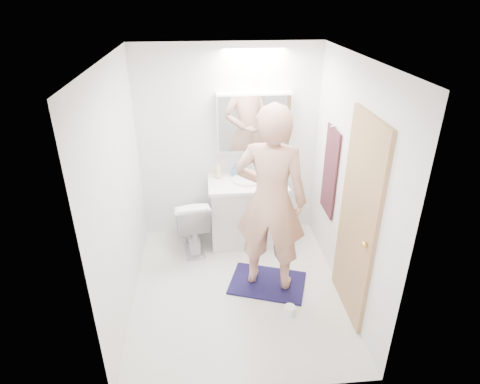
{
  "coord_description": "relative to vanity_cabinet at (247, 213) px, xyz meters",
  "views": [
    {
      "loc": [
        -0.3,
        -3.43,
        2.92
      ],
      "look_at": [
        0.05,
        0.25,
        1.05
      ],
      "focal_mm": 30.29,
      "sensor_mm": 36.0,
      "label": 1
    }
  ],
  "objects": [
    {
      "name": "wall_right",
      "position": [
        0.89,
        -0.96,
        0.81
      ],
      "size": [
        0.0,
        2.5,
        2.5
      ],
      "primitive_type": "plane",
      "rotation": [
        1.57,
        0.0,
        -1.57
      ],
      "color": "white",
      "rests_on": "floor"
    },
    {
      "name": "mirror_panel",
      "position": [
        0.09,
        0.13,
        1.11
      ],
      "size": [
        0.84,
        0.01,
        0.66
      ],
      "primitive_type": "cube",
      "color": "silver",
      "rests_on": "medicine_cabinet"
    },
    {
      "name": "wall_back",
      "position": [
        -0.21,
        0.29,
        0.81
      ],
      "size": [
        2.5,
        0.0,
        2.5
      ],
      "primitive_type": "plane",
      "rotation": [
        1.57,
        0.0,
        0.0
      ],
      "color": "white",
      "rests_on": "floor"
    },
    {
      "name": "countertop",
      "position": [
        0.0,
        -0.0,
        0.41
      ],
      "size": [
        0.95,
        0.58,
        0.04
      ],
      "primitive_type": "cube",
      "color": "white",
      "rests_on": "vanity_cabinet"
    },
    {
      "name": "bath_rug",
      "position": [
        0.13,
        -0.91,
        -0.38
      ],
      "size": [
        0.93,
        0.78,
        0.02
      ],
      "primitive_type": "cube",
      "rotation": [
        0.0,
        0.0,
        -0.33
      ],
      "color": "#151239",
      "rests_on": "floor"
    },
    {
      "name": "towel_hook",
      "position": [
        0.86,
        -0.41,
        1.23
      ],
      "size": [
        0.07,
        0.02,
        0.02
      ],
      "primitive_type": "cylinder",
      "rotation": [
        0.0,
        1.57,
        0.0
      ],
      "color": "silver",
      "rests_on": "wall_right"
    },
    {
      "name": "soap_bottle_b",
      "position": [
        -0.13,
        0.18,
        0.51
      ],
      "size": [
        0.1,
        0.1,
        0.17
      ],
      "primitive_type": "imported",
      "rotation": [
        0.0,
        0.0,
        -0.53
      ],
      "color": "#4F78AA",
      "rests_on": "countertop"
    },
    {
      "name": "sink_basin",
      "position": [
        0.0,
        0.03,
        0.45
      ],
      "size": [
        0.36,
        0.36,
        0.03
      ],
      "primitive_type": "cylinder",
      "color": "white",
      "rests_on": "countertop"
    },
    {
      "name": "ceiling",
      "position": [
        -0.21,
        -0.96,
        2.01
      ],
      "size": [
        2.5,
        2.5,
        0.0
      ],
      "primitive_type": "plane",
      "rotation": [
        3.14,
        0.0,
        0.0
      ],
      "color": "white",
      "rests_on": "floor"
    },
    {
      "name": "towel",
      "position": [
        0.87,
        -0.41,
        0.71
      ],
      "size": [
        0.02,
        0.42,
        1.0
      ],
      "primitive_type": "cube",
      "color": "black",
      "rests_on": "wall_right"
    },
    {
      "name": "toilet",
      "position": [
        -0.71,
        -0.12,
        -0.03
      ],
      "size": [
        0.51,
        0.76,
        0.72
      ],
      "primitive_type": "imported",
      "rotation": [
        0.0,
        0.0,
        3.3
      ],
      "color": "white",
      "rests_on": "floor"
    },
    {
      "name": "soap_bottle_a",
      "position": [
        -0.35,
        0.15,
        0.53
      ],
      "size": [
        0.1,
        0.1,
        0.2
      ],
      "primitive_type": "imported",
      "rotation": [
        0.0,
        0.0,
        0.47
      ],
      "color": "beige",
      "rests_on": "countertop"
    },
    {
      "name": "door_knob",
      "position": [
        0.83,
        -1.61,
        0.56
      ],
      "size": [
        0.06,
        0.06,
        0.06
      ],
      "primitive_type": "sphere",
      "color": "gold",
      "rests_on": "door"
    },
    {
      "name": "faucet",
      "position": [
        0.0,
        0.22,
        0.51
      ],
      "size": [
        0.02,
        0.02,
        0.16
      ],
      "primitive_type": "cylinder",
      "color": "silver",
      "rests_on": "countertop"
    },
    {
      "name": "wall_front",
      "position": [
        -0.21,
        -2.21,
        0.81
      ],
      "size": [
        2.5,
        0.0,
        2.5
      ],
      "primitive_type": "plane",
      "rotation": [
        -1.57,
        0.0,
        0.0
      ],
      "color": "white",
      "rests_on": "floor"
    },
    {
      "name": "wall_left",
      "position": [
        -1.31,
        -0.96,
        0.81
      ],
      "size": [
        0.0,
        2.5,
        2.5
      ],
      "primitive_type": "plane",
      "rotation": [
        1.57,
        0.0,
        1.57
      ],
      "color": "white",
      "rests_on": "floor"
    },
    {
      "name": "door",
      "position": [
        0.87,
        -1.31,
        0.61
      ],
      "size": [
        0.04,
        0.8,
        2.0
      ],
      "primitive_type": "cube",
      "color": "tan",
      "rests_on": "wall_right"
    },
    {
      "name": "vanity_cabinet",
      "position": [
        0.0,
        0.0,
        0.0
      ],
      "size": [
        0.9,
        0.55,
        0.78
      ],
      "primitive_type": "cube",
      "color": "silver",
      "rests_on": "floor"
    },
    {
      "name": "toilet_paper_roll",
      "position": [
        0.28,
        -1.4,
        -0.34
      ],
      "size": [
        0.11,
        0.11,
        0.1
      ],
      "primitive_type": "cylinder",
      "color": "white",
      "rests_on": "floor"
    },
    {
      "name": "person",
      "position": [
        0.13,
        -0.91,
        0.65
      ],
      "size": [
        0.84,
        0.68,
        1.98
      ],
      "primitive_type": "imported",
      "rotation": [
        0.0,
        0.0,
        2.81
      ],
      "color": "tan",
      "rests_on": "bath_rug"
    },
    {
      "name": "floor",
      "position": [
        -0.21,
        -0.96,
        -0.39
      ],
      "size": [
        2.5,
        2.5,
        0.0
      ],
      "primitive_type": "plane",
      "color": "silver",
      "rests_on": "ground"
    },
    {
      "name": "toothbrush_cup",
      "position": [
        0.2,
        0.16,
        0.48
      ],
      "size": [
        0.14,
        0.14,
        0.1
      ],
      "primitive_type": "imported",
      "rotation": [
        0.0,
        0.0,
        -0.3
      ],
      "color": "#406CC2",
      "rests_on": "countertop"
    },
    {
      "name": "medicine_cabinet",
      "position": [
        0.09,
        0.21,
        1.11
      ],
      "size": [
        0.88,
        0.14,
        0.7
      ],
      "primitive_type": "cube",
      "color": "white",
      "rests_on": "wall_back"
    }
  ]
}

